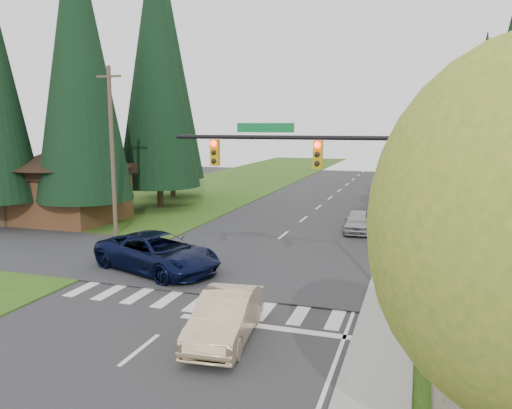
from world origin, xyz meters
The scene contains 29 objects.
ground centered at (0.00, 0.00, 0.00)m, with size 120.00×120.00×0.00m, color #28282B.
grass_east centered at (13.00, 20.00, 0.03)m, with size 14.00×110.00×0.06m, color #2A4612.
grass_west centered at (-13.00, 20.00, 0.03)m, with size 14.00×110.00×0.06m, color #2A4612.
cross_street centered at (0.00, 8.00, 0.00)m, with size 120.00×8.00×0.10m, color #28282B.
sidewalk_east centered at (6.90, 22.00, 0.07)m, with size 1.80×80.00×0.13m, color gray.
curb_east centered at (6.05, 22.00, 0.07)m, with size 0.20×80.00×0.13m, color gray.
stone_wall_north centered at (8.60, 30.00, 0.35)m, with size 0.70×40.00×0.70m, color #4C4438.
traffic_signal centered at (4.37, 4.50, 4.98)m, with size 8.70×0.37×6.80m.
brown_building centered at (-15.00, 15.00, 3.14)m, with size 8.40×8.40×5.40m.
utility_pole centered at (-9.50, 12.00, 5.14)m, with size 1.60×0.24×10.00m.
decid_tree_0 centered at (9.20, 14.00, 5.60)m, with size 4.80×4.80×8.37m.
decid_tree_1 centered at (9.30, 21.00, 5.80)m, with size 5.20×5.20×8.80m.
decid_tree_2 centered at (9.10, 28.00, 5.93)m, with size 5.00×5.00×8.82m.
decid_tree_3 centered at (9.20, 35.00, 5.66)m, with size 5.00×5.00×8.55m.
decid_tree_4 centered at (9.30, 42.00, 6.06)m, with size 5.40×5.40×9.18m.
decid_tree_5 centered at (9.10, 49.00, 5.53)m, with size 4.80×4.80×8.30m.
decid_tree_6 centered at (9.20, 56.00, 5.86)m, with size 5.20×5.20×8.86m.
conifer_w_a centered at (-13.00, 14.00, 10.79)m, with size 6.12×6.12×19.80m.
conifer_w_b centered at (-16.00, 18.00, 9.79)m, with size 5.44×5.44×17.80m.
conifer_w_c centered at (-12.00, 22.00, 11.29)m, with size 6.46×6.46×20.80m.
conifer_w_e centered at (-14.00, 28.00, 10.29)m, with size 5.78×5.78×18.80m.
conifer_e_c centered at (14.00, 48.00, 9.29)m, with size 5.10×5.10×16.80m.
sedan_champagne centered at (2.17, 0.49, 0.75)m, with size 1.59×4.55×1.50m, color beige.
suv_navy centered at (-3.49, 6.35, 0.88)m, with size 2.92×6.33×1.76m, color black.
parked_car_a centered at (4.20, 17.83, 0.67)m, with size 1.59×3.95×1.35m, color #9F9FA3.
parked_car_b centered at (5.60, 22.00, 0.73)m, with size 2.04×5.03×1.46m, color slate.
parked_car_c centered at (5.60, 31.58, 0.81)m, with size 1.71×4.90×1.61m, color #BAB9BF.
parked_car_d centered at (5.60, 39.17, 0.76)m, with size 1.81×4.49×1.53m, color silver.
parked_car_e centered at (4.63, 49.31, 0.73)m, with size 2.04×5.02×1.46m, color #A7A7AC.
Camera 1 is at (7.70, -13.26, 6.66)m, focal length 35.00 mm.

